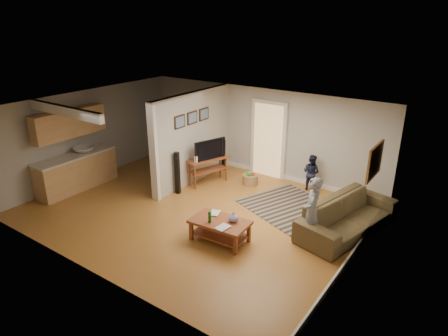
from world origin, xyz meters
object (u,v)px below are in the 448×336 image
(child, at_px, (309,242))
(tv_console, at_px, (208,160))
(coffee_table, at_px, (221,225))
(toddler, at_px, (310,189))
(speaker_right, at_px, (224,155))
(sofa, at_px, (346,231))
(speaker_left, at_px, (177,173))
(toy_basket, at_px, (250,179))

(child, bearing_deg, tv_console, -128.60)
(coffee_table, distance_m, toddler, 3.51)
(speaker_right, height_order, toddler, speaker_right)
(sofa, height_order, tv_console, tv_console)
(sofa, bearing_deg, speaker_left, 111.64)
(sofa, distance_m, child, 0.99)
(coffee_table, relative_size, speaker_right, 1.34)
(speaker_left, xyz_separation_m, toy_basket, (1.25, 1.59, -0.41))
(sofa, relative_size, child, 1.77)
(tv_console, distance_m, toddler, 2.86)
(coffee_table, height_order, tv_console, tv_console)
(toy_basket, relative_size, child, 0.30)
(toy_basket, distance_m, toddler, 1.63)
(speaker_right, relative_size, toy_basket, 2.18)
(tv_console, relative_size, toy_basket, 2.96)
(child, bearing_deg, sofa, 130.84)
(tv_console, height_order, speaker_right, tv_console)
(speaker_left, distance_m, child, 3.86)
(tv_console, distance_m, toy_basket, 1.27)
(tv_console, bearing_deg, toddler, 45.56)
(tv_console, distance_m, child, 3.82)
(toddler, bearing_deg, speaker_left, 45.91)
(speaker_left, distance_m, speaker_right, 2.08)
(tv_console, relative_size, speaker_left, 1.11)
(child, relative_size, toddler, 1.46)
(sofa, height_order, coffee_table, coffee_table)
(speaker_right, bearing_deg, toddler, -7.36)
(tv_console, bearing_deg, toy_basket, 51.02)
(sofa, relative_size, speaker_left, 2.24)
(tv_console, xyz_separation_m, toddler, (2.49, 1.23, -0.68))
(toddler, bearing_deg, sofa, 141.52)
(coffee_table, height_order, speaker_left, speaker_left)
(coffee_table, bearing_deg, speaker_right, 124.37)
(coffee_table, bearing_deg, toddler, 82.37)
(speaker_left, xyz_separation_m, speaker_right, (0.00, 2.08, -0.10))
(coffee_table, bearing_deg, child, 33.57)
(sofa, xyz_separation_m, toy_basket, (-3.05, 0.97, 0.16))
(speaker_left, relative_size, toy_basket, 2.67)
(sofa, bearing_deg, toy_basket, 85.87)
(speaker_right, xyz_separation_m, child, (3.81, -2.32, -0.46))
(toy_basket, height_order, toddler, toddler)
(tv_console, xyz_separation_m, speaker_right, (-0.26, 1.11, -0.21))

